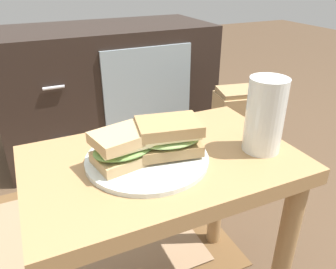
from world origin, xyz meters
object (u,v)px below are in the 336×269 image
Objects in this scene: plate at (148,159)px; sandwich_back at (169,136)px; tv_cabinet at (108,89)px; paper_bag at (240,136)px; sandwich_front at (125,148)px; beer_glass at (265,117)px.

sandwich_back reaches higher than plate.
tv_cabinet is at bearing 82.59° from sandwich_back.
tv_cabinet is 3.84× the size of plate.
sandwich_back is 0.74m from paper_bag.
plate is at bearing 178.29° from sandwich_back.
sandwich_front is (-0.05, 0.00, 0.04)m from plate.
plate is at bearing -142.88° from paper_bag.
paper_bag is at bearing -53.21° from tv_cabinet.
beer_glass is at bearing -12.70° from plate.
sandwich_back is (-0.12, -0.95, 0.22)m from tv_cabinet.
plate is 0.06m from sandwich_back.
tv_cabinet reaches higher than paper_bag.
paper_bag is (0.32, 0.48, -0.34)m from beer_glass.
beer_glass is 0.67m from paper_bag.
beer_glass is (0.07, -1.01, 0.25)m from tv_cabinet.
sandwich_front is 0.29m from beer_glass.
tv_cabinet is 6.45× the size of sandwich_back.
sandwich_front reaches higher than paper_bag.
sandwich_back is at bearing -1.71° from sandwich_front.
beer_glass is at bearing -123.91° from paper_bag.
paper_bag is (0.52, 0.43, -0.31)m from sandwich_back.
tv_cabinet reaches higher than plate.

